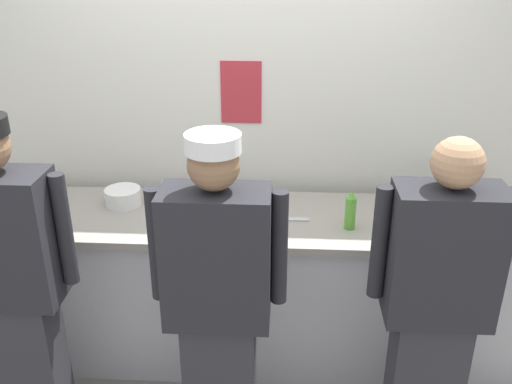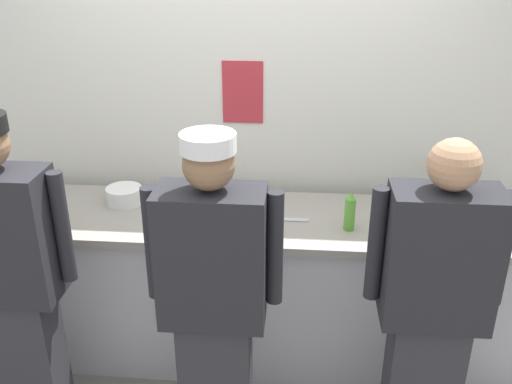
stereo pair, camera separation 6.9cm
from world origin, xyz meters
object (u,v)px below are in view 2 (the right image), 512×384
at_px(squeeze_bottle_primary, 350,212).
at_px(chef_center, 214,300).
at_px(chef_far_right, 433,305).
at_px(ramekin_yellow_sauce, 22,208).
at_px(plate_stack_front, 124,195).
at_px(sheet_tray, 210,214).
at_px(chef_near_left, 11,278).
at_px(ramekin_red_sauce, 489,210).
at_px(mixing_bowl_steel, 426,205).
at_px(chefs_knife, 279,219).
at_px(squeeze_bottle_secondary, 47,206).

bearing_deg(squeeze_bottle_primary, chef_center, -134.55).
height_order(chef_center, chef_far_right, chef_center).
distance_m(chef_far_right, ramekin_yellow_sauce, 2.20).
height_order(chef_center, plate_stack_front, chef_center).
bearing_deg(sheet_tray, chef_center, -80.02).
height_order(squeeze_bottle_primary, ramekin_yellow_sauce, squeeze_bottle_primary).
bearing_deg(chef_near_left, ramekin_yellow_sauce, 110.37).
height_order(chef_center, ramekin_red_sauce, chef_center).
bearing_deg(chef_far_right, squeeze_bottle_primary, 120.21).
bearing_deg(squeeze_bottle_primary, ramekin_red_sauce, 17.40).
relative_size(chef_near_left, sheet_tray, 3.39).
xyz_separation_m(chef_near_left, squeeze_bottle_primary, (1.56, 0.55, 0.13)).
relative_size(plate_stack_front, mixing_bowl_steel, 0.55).
height_order(chef_center, sheet_tray, chef_center).
bearing_deg(chef_far_right, mixing_bowl_steel, 82.41).
height_order(chef_near_left, chefs_knife, chef_near_left).
xyz_separation_m(mixing_bowl_steel, squeeze_bottle_primary, (-0.42, -0.18, 0.03)).
bearing_deg(chef_center, ramekin_red_sauce, 31.97).
height_order(plate_stack_front, ramekin_yellow_sauce, plate_stack_front).
bearing_deg(chef_near_left, plate_stack_front, 68.37).
relative_size(plate_stack_front, squeeze_bottle_secondary, 1.08).
distance_m(sheet_tray, ramekin_red_sauce, 1.53).
relative_size(mixing_bowl_steel, squeeze_bottle_primary, 1.75).
xyz_separation_m(mixing_bowl_steel, squeeze_bottle_secondary, (-2.02, -0.22, 0.02)).
bearing_deg(chefs_knife, chef_far_right, -42.72).
xyz_separation_m(chef_near_left, ramekin_yellow_sauce, (-0.22, 0.61, 0.05)).
bearing_deg(chef_far_right, chef_near_left, 179.69).
distance_m(squeeze_bottle_secondary, ramekin_red_sauce, 2.39).
height_order(mixing_bowl_steel, squeeze_bottle_secondary, squeeze_bottle_secondary).
height_order(mixing_bowl_steel, chefs_knife, mixing_bowl_steel).
relative_size(chef_near_left, chef_center, 1.02).
bearing_deg(chefs_knife, chef_near_left, -152.20).
bearing_deg(chef_center, chefs_knife, 70.56).
xyz_separation_m(ramekin_red_sauce, ramekin_yellow_sauce, (-2.56, -0.19, -0.00)).
relative_size(ramekin_red_sauce, ramekin_yellow_sauce, 0.98).
relative_size(chef_near_left, squeeze_bottle_secondary, 8.69).
bearing_deg(mixing_bowl_steel, sheet_tray, -175.90).
bearing_deg(squeeze_bottle_secondary, squeeze_bottle_primary, 1.27).
bearing_deg(chef_near_left, chef_far_right, -0.31).
bearing_deg(chef_far_right, ramekin_red_sauce, 60.71).
bearing_deg(chefs_knife, plate_stack_front, 171.16).
relative_size(chef_near_left, ramekin_red_sauce, 18.15).
height_order(squeeze_bottle_secondary, ramekin_red_sauce, squeeze_bottle_secondary).
xyz_separation_m(squeeze_bottle_primary, ramekin_yellow_sauce, (-1.78, 0.06, -0.08)).
distance_m(plate_stack_front, chefs_knife, 0.90).
xyz_separation_m(mixing_bowl_steel, chefs_knife, (-0.79, -0.10, -0.06)).
bearing_deg(ramekin_red_sauce, sheet_tray, -174.52).
height_order(mixing_bowl_steel, ramekin_red_sauce, mixing_bowl_steel).
bearing_deg(ramekin_yellow_sauce, chef_center, -30.24).
xyz_separation_m(mixing_bowl_steel, sheet_tray, (-1.17, -0.08, -0.06)).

